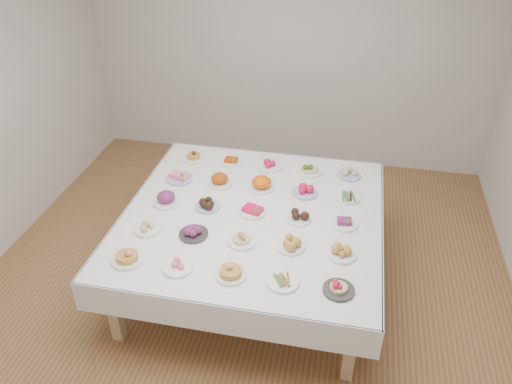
% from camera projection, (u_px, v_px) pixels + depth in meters
% --- Properties ---
extents(room_envelope, '(5.02, 5.02, 2.81)m').
position_uv_depth(room_envelope, '(241.00, 102.00, 3.75)').
color(room_envelope, '#91633C').
rests_on(room_envelope, ground).
extents(display_table, '(2.27, 2.27, 0.75)m').
position_uv_depth(display_table, '(253.00, 219.00, 4.44)').
color(display_table, white).
rests_on(display_table, ground).
extents(dish_0, '(0.24, 0.24, 0.14)m').
position_uv_depth(dish_0, '(127.00, 254.00, 3.84)').
color(dish_0, white).
rests_on(dish_0, display_table).
extents(dish_1, '(0.24, 0.24, 0.09)m').
position_uv_depth(dish_1, '(178.00, 265.00, 3.78)').
color(dish_1, white).
rests_on(dish_1, display_table).
extents(dish_2, '(0.23, 0.23, 0.14)m').
position_uv_depth(dish_2, '(231.00, 270.00, 3.70)').
color(dish_2, white).
rests_on(dish_2, display_table).
extents(dish_3, '(0.24, 0.24, 0.05)m').
position_uv_depth(dish_3, '(283.00, 281.00, 3.66)').
color(dish_3, white).
rests_on(dish_3, display_table).
extents(dish_4, '(0.23, 0.23, 0.12)m').
position_uv_depth(dish_4, '(339.00, 286.00, 3.57)').
color(dish_4, '#2F2D2A').
rests_on(dish_4, display_table).
extents(dish_5, '(0.23, 0.23, 0.09)m').
position_uv_depth(dish_5, '(148.00, 227.00, 4.18)').
color(dish_5, white).
rests_on(dish_5, display_table).
extents(dish_6, '(0.24, 0.24, 0.11)m').
position_uv_depth(dish_6, '(193.00, 231.00, 4.12)').
color(dish_6, '#2F2D2A').
rests_on(dish_6, display_table).
extents(dish_7, '(0.23, 0.23, 0.11)m').
position_uv_depth(dish_7, '(241.00, 238.00, 4.04)').
color(dish_7, white).
rests_on(dish_7, display_table).
extents(dish_8, '(0.23, 0.23, 0.11)m').
position_uv_depth(dish_8, '(291.00, 243.00, 3.98)').
color(dish_8, white).
rests_on(dish_8, display_table).
extents(dish_9, '(0.23, 0.23, 0.11)m').
position_uv_depth(dish_9, '(342.00, 251.00, 3.90)').
color(dish_9, white).
rests_on(dish_9, display_table).
extents(dish_10, '(0.25, 0.25, 0.14)m').
position_uv_depth(dish_10, '(166.00, 197.00, 4.50)').
color(dish_10, white).
rests_on(dish_10, display_table).
extents(dish_11, '(0.22, 0.22, 0.10)m').
position_uv_depth(dish_11, '(208.00, 203.00, 4.45)').
color(dish_11, '#4C66B2').
rests_on(dish_11, display_table).
extents(dish_12, '(0.23, 0.23, 0.11)m').
position_uv_depth(dish_12, '(253.00, 209.00, 4.38)').
color(dish_12, white).
rests_on(dish_12, display_table).
extents(dish_13, '(0.22, 0.22, 0.10)m').
position_uv_depth(dish_13, '(299.00, 215.00, 4.30)').
color(dish_13, white).
rests_on(dish_13, display_table).
extents(dish_14, '(0.23, 0.23, 0.09)m').
position_uv_depth(dish_14, '(344.00, 222.00, 4.24)').
color(dish_14, white).
rests_on(dish_14, display_table).
extents(dish_15, '(0.25, 0.25, 0.12)m').
position_uv_depth(dish_15, '(179.00, 175.00, 4.84)').
color(dish_15, '#4C66B2').
rests_on(dish_15, display_table).
extents(dish_16, '(0.24, 0.24, 0.13)m').
position_uv_depth(dish_16, '(220.00, 179.00, 4.77)').
color(dish_16, white).
rests_on(dish_16, display_table).
extents(dish_17, '(0.24, 0.24, 0.14)m').
position_uv_depth(dish_17, '(262.00, 183.00, 4.70)').
color(dish_17, white).
rests_on(dish_17, display_table).
extents(dish_18, '(0.24, 0.24, 0.11)m').
position_uv_depth(dish_18, '(305.00, 189.00, 4.63)').
color(dish_18, '#4C66B2').
rests_on(dish_18, display_table).
extents(dish_19, '(0.22, 0.22, 0.05)m').
position_uv_depth(dish_19, '(348.00, 197.00, 4.58)').
color(dish_19, white).
rests_on(dish_19, display_table).
extents(dish_20, '(0.22, 0.22, 0.12)m').
position_uv_depth(dish_20, '(194.00, 155.00, 5.17)').
color(dish_20, white).
rests_on(dish_20, display_table).
extents(dish_21, '(0.22, 0.22, 0.09)m').
position_uv_depth(dish_21, '(231.00, 160.00, 5.12)').
color(dish_21, white).
rests_on(dish_21, display_table).
extents(dish_22, '(0.25, 0.25, 0.11)m').
position_uv_depth(dish_22, '(269.00, 164.00, 5.04)').
color(dish_22, white).
rests_on(dish_22, display_table).
extents(dish_23, '(0.25, 0.25, 0.15)m').
position_uv_depth(dish_23, '(310.00, 166.00, 4.95)').
color(dish_23, white).
rests_on(dish_23, display_table).
extents(dish_24, '(0.23, 0.23, 0.10)m').
position_uv_depth(dish_24, '(349.00, 173.00, 4.89)').
color(dish_24, '#4C66B2').
rests_on(dish_24, display_table).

